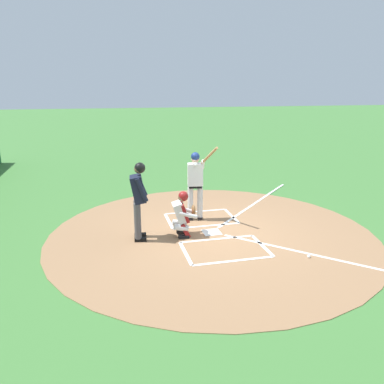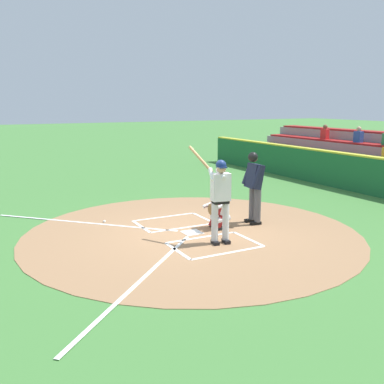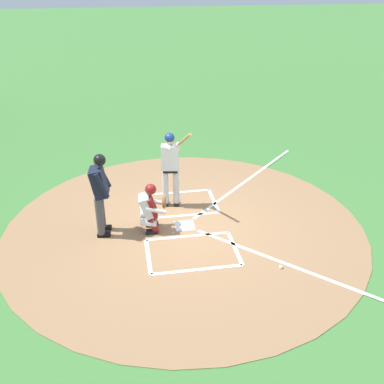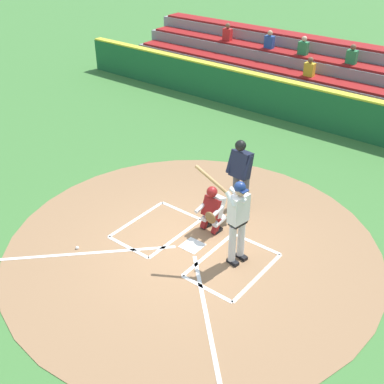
{
  "view_description": "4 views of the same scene",
  "coord_description": "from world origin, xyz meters",
  "px_view_note": "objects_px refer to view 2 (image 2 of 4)",
  "views": [
    {
      "loc": [
        8.34,
        -2.51,
        3.5
      ],
      "look_at": [
        -0.01,
        -0.5,
        1.09
      ],
      "focal_mm": 34.87,
      "sensor_mm": 36.0,
      "label": 1
    },
    {
      "loc": [
        -8.95,
        4.71,
        3.07
      ],
      "look_at": [
        0.09,
        -0.05,
        0.99
      ],
      "focal_mm": 40.93,
      "sensor_mm": 36.0,
      "label": 2
    },
    {
      "loc": [
        8.41,
        -1.25,
        5.24
      ],
      "look_at": [
        -0.02,
        0.18,
        0.84
      ],
      "focal_mm": 41.28,
      "sensor_mm": 36.0,
      "label": 3
    },
    {
      "loc": [
        -5.18,
        6.62,
        6.46
      ],
      "look_at": [
        0.4,
        -0.49,
        0.98
      ],
      "focal_mm": 45.78,
      "sensor_mm": 36.0,
      "label": 4
    }
  ],
  "objects_px": {
    "catcher": "(218,206)",
    "baseball": "(104,221)",
    "plate_umpire": "(254,183)",
    "batter": "(220,195)"
  },
  "relations": [
    {
      "from": "catcher",
      "to": "plate_umpire",
      "type": "relative_size",
      "value": 0.61
    },
    {
      "from": "catcher",
      "to": "baseball",
      "type": "height_order",
      "value": "catcher"
    },
    {
      "from": "batter",
      "to": "catcher",
      "type": "distance_m",
      "value": 1.27
    },
    {
      "from": "plate_umpire",
      "to": "catcher",
      "type": "bearing_deg",
      "value": 88.68
    },
    {
      "from": "plate_umpire",
      "to": "baseball",
      "type": "relative_size",
      "value": 25.2
    },
    {
      "from": "catcher",
      "to": "baseball",
      "type": "xyz_separation_m",
      "value": [
        1.85,
        2.35,
        -0.55
      ]
    },
    {
      "from": "batter",
      "to": "baseball",
      "type": "bearing_deg",
      "value": 31.81
    },
    {
      "from": "catcher",
      "to": "plate_umpire",
      "type": "xyz_separation_m",
      "value": [
        -0.02,
        -1.04,
        0.49
      ]
    },
    {
      "from": "catcher",
      "to": "baseball",
      "type": "relative_size",
      "value": 15.27
    },
    {
      "from": "plate_umpire",
      "to": "batter",
      "type": "bearing_deg",
      "value": 121.37
    }
  ]
}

